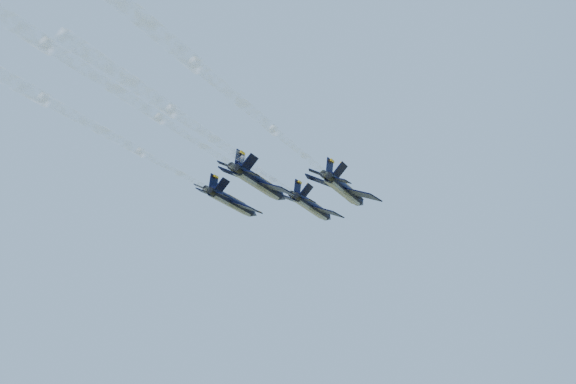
% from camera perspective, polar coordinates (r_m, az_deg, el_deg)
% --- Properties ---
extents(jet_lead, '(12.33, 17.48, 5.62)m').
position_cam_1_polar(jet_lead, '(113.39, 2.19, -1.33)').
color(jet_lead, black).
extents(jet_left, '(12.33, 17.48, 5.62)m').
position_cam_1_polar(jet_left, '(110.10, -4.95, -0.93)').
color(jet_left, black).
extents(jet_right, '(12.33, 17.48, 5.62)m').
position_cam_1_polar(jet_right, '(101.02, 5.09, 0.20)').
color(jet_right, black).
extents(jet_slot, '(12.33, 17.48, 5.62)m').
position_cam_1_polar(jet_slot, '(96.61, -2.50, 0.78)').
color(jet_slot, black).
extents(smoke_trail_lead, '(12.92, 53.33, 2.18)m').
position_cam_1_polar(smoke_trail_lead, '(78.89, -9.86, 4.24)').
color(smoke_trail_lead, white).
extents(smoke_trail_left, '(12.92, 53.33, 2.18)m').
position_cam_1_polar(smoke_trail_left, '(79.08, -20.28, 4.85)').
color(smoke_trail_left, white).
extents(smoke_trail_right, '(12.92, 53.33, 2.18)m').
position_cam_1_polar(smoke_trail_right, '(66.05, -7.77, 7.67)').
color(smoke_trail_right, white).
extents(smoke_trail_slot, '(12.92, 53.33, 2.18)m').
position_cam_1_polar(smoke_trail_slot, '(65.35, -19.93, 8.61)').
color(smoke_trail_slot, white).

